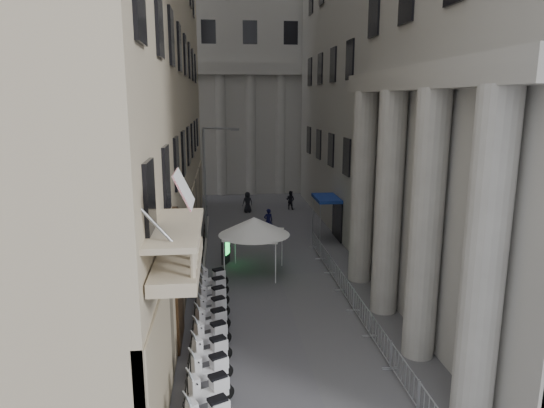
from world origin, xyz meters
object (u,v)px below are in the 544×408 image
(pedestrian_a, at_px, (268,221))
(pedestrian_b, at_px, (290,200))
(street_lamp, at_px, (209,176))
(security_tent, at_px, (248,225))
(info_kiosk, at_px, (226,249))

(pedestrian_a, height_order, pedestrian_b, pedestrian_a)
(pedestrian_b, bearing_deg, pedestrian_a, 104.48)
(street_lamp, distance_m, pedestrian_b, 12.70)
(security_tent, bearing_deg, pedestrian_b, 73.33)
(pedestrian_a, relative_size, pedestrian_b, 1.08)
(street_lamp, distance_m, info_kiosk, 5.72)
(pedestrian_a, bearing_deg, street_lamp, 18.67)
(security_tent, relative_size, street_lamp, 0.51)
(street_lamp, bearing_deg, pedestrian_b, 79.99)
(info_kiosk, bearing_deg, pedestrian_a, 86.49)
(pedestrian_a, bearing_deg, security_tent, 66.30)
(security_tent, distance_m, street_lamp, 6.36)
(info_kiosk, bearing_deg, pedestrian_b, 90.00)
(street_lamp, relative_size, pedestrian_a, 4.33)
(security_tent, relative_size, pedestrian_b, 2.39)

